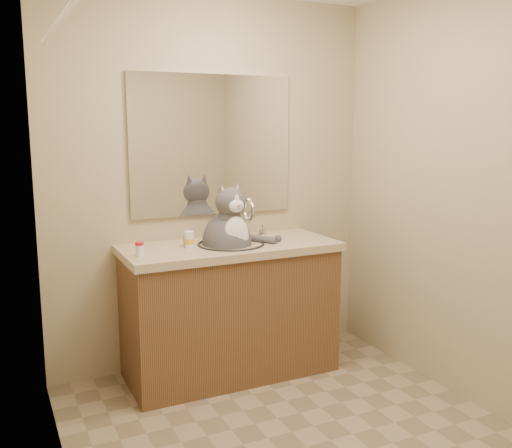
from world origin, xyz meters
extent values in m
cube|color=gray|center=(0.00, 0.00, -0.01)|extent=(2.20, 2.50, 0.01)
cube|color=tan|center=(0.00, 1.25, 1.20)|extent=(2.20, 0.01, 2.40)
cube|color=tan|center=(-1.10, 0.00, 1.20)|extent=(0.01, 2.50, 2.40)
cube|color=tan|center=(1.10, 0.00, 1.20)|extent=(0.01, 2.50, 2.40)
cube|color=brown|center=(0.00, 0.96, 0.40)|extent=(1.30, 0.55, 0.80)
cube|color=#C3AF8C|center=(0.00, 0.96, 0.83)|extent=(1.34, 0.59, 0.05)
torus|color=black|center=(0.00, 0.94, 0.85)|extent=(0.42, 0.42, 0.02)
ellipsoid|color=white|center=(0.00, 0.94, 0.78)|extent=(0.40, 0.40, 0.15)
cylinder|color=silver|center=(0.17, 1.11, 0.95)|extent=(0.03, 0.03, 0.18)
torus|color=silver|center=(0.17, 1.05, 1.04)|extent=(0.03, 0.16, 0.16)
cone|color=silver|center=(0.30, 1.11, 0.90)|extent=(0.06, 0.06, 0.08)
cube|color=white|center=(0.00, 1.24, 1.45)|extent=(1.10, 0.02, 0.90)
cube|color=beige|center=(-1.05, 0.10, 1.00)|extent=(0.01, 1.20, 1.90)
cylinder|color=silver|center=(-1.05, 0.10, 1.97)|extent=(0.02, 1.30, 0.02)
ellipsoid|color=#4E4E53|center=(-0.02, 0.97, 0.85)|extent=(0.34, 0.37, 0.41)
ellipsoid|color=white|center=(0.00, 0.86, 0.91)|extent=(0.18, 0.11, 0.26)
ellipsoid|color=#4E4E53|center=(-0.01, 0.92, 1.12)|extent=(0.21, 0.18, 0.18)
ellipsoid|color=white|center=(0.00, 0.85, 1.10)|extent=(0.10, 0.06, 0.08)
sphere|color=#D88C8C|center=(0.00, 0.82, 1.11)|extent=(0.02, 0.02, 0.02)
cone|color=#4E4E53|center=(-0.07, 0.93, 1.20)|extent=(0.09, 0.07, 0.09)
cone|color=#4E4E53|center=(0.04, 0.94, 1.20)|extent=(0.09, 0.07, 0.09)
cylinder|color=#4E4E53|center=(0.18, 0.95, 0.87)|extent=(0.18, 0.26, 0.05)
cylinder|color=white|center=(-0.59, 0.87, 0.88)|extent=(0.06, 0.06, 0.06)
cylinder|color=red|center=(-0.59, 0.87, 0.92)|extent=(0.06, 0.06, 0.02)
cylinder|color=white|center=(-0.26, 0.97, 0.89)|extent=(0.06, 0.06, 0.08)
cylinder|color=#FBA429|center=(-0.26, 0.97, 0.89)|extent=(0.06, 0.06, 0.03)
cylinder|color=white|center=(-0.26, 0.97, 0.94)|extent=(0.06, 0.06, 0.02)
cylinder|color=gray|center=(-0.26, 1.03, 0.88)|extent=(0.04, 0.04, 0.07)
camera|label=1|loc=(-1.35, -2.24, 1.58)|focal=40.00mm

